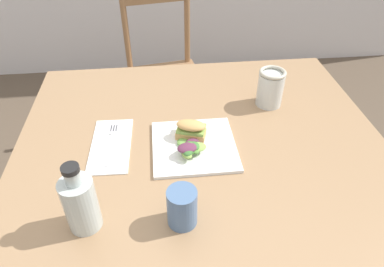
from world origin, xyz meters
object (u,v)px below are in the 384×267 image
(cup_extra_side, at_px, (181,207))
(plate_lunch, at_px, (193,146))
(chair_wooden_far, at_px, (164,76))
(bottle_cold_brew, at_px, (80,205))
(mason_jar_iced_tea, at_px, (270,89))
(sandwich_half_front, at_px, (190,129))
(fork_on_napkin, at_px, (111,141))
(dining_table, at_px, (200,169))

(cup_extra_side, bearing_deg, plate_lunch, 77.71)
(chair_wooden_far, distance_m, bottle_cold_brew, 1.26)
(mason_jar_iced_tea, bearing_deg, bottle_cold_brew, -141.53)
(sandwich_half_front, distance_m, fork_on_napkin, 0.24)
(chair_wooden_far, xyz_separation_m, plate_lunch, (0.06, -0.95, 0.30))
(chair_wooden_far, bearing_deg, plate_lunch, -86.55)
(fork_on_napkin, xyz_separation_m, bottle_cold_brew, (-0.04, -0.29, 0.06))
(dining_table, bearing_deg, chair_wooden_far, 95.18)
(fork_on_napkin, xyz_separation_m, mason_jar_iced_tea, (0.52, 0.15, 0.05))
(chair_wooden_far, bearing_deg, fork_on_napkin, -101.74)
(dining_table, relative_size, fork_on_napkin, 5.96)
(dining_table, xyz_separation_m, mason_jar_iced_tea, (0.25, 0.17, 0.18))
(sandwich_half_front, bearing_deg, bottle_cold_brew, -134.38)
(plate_lunch, relative_size, mason_jar_iced_tea, 1.91)
(plate_lunch, distance_m, fork_on_napkin, 0.25)
(plate_lunch, xyz_separation_m, fork_on_napkin, (-0.24, 0.05, 0.00))
(sandwich_half_front, xyz_separation_m, mason_jar_iced_tea, (0.29, 0.16, 0.02))
(plate_lunch, distance_m, mason_jar_iced_tea, 0.35)
(chair_wooden_far, relative_size, sandwich_half_front, 8.83)
(plate_lunch, bearing_deg, chair_wooden_far, 93.45)
(fork_on_napkin, xyz_separation_m, cup_extra_side, (0.19, -0.31, 0.04))
(dining_table, height_order, fork_on_napkin, fork_on_napkin)
(sandwich_half_front, height_order, fork_on_napkin, sandwich_half_front)
(bottle_cold_brew, bearing_deg, mason_jar_iced_tea, 38.47)
(chair_wooden_far, height_order, bottle_cold_brew, bottle_cold_brew)
(sandwich_half_front, relative_size, fork_on_napkin, 0.53)
(sandwich_half_front, xyz_separation_m, fork_on_napkin, (-0.24, 0.01, -0.03))
(dining_table, distance_m, chair_wooden_far, 0.93)
(fork_on_napkin, bearing_deg, plate_lunch, -11.63)
(plate_lunch, height_order, fork_on_napkin, plate_lunch)
(dining_table, bearing_deg, plate_lunch, -128.58)
(dining_table, xyz_separation_m, plate_lunch, (-0.03, -0.03, 0.13))
(sandwich_half_front, height_order, mason_jar_iced_tea, mason_jar_iced_tea)
(dining_table, distance_m, plate_lunch, 0.14)
(dining_table, distance_m, mason_jar_iced_tea, 0.36)
(mason_jar_iced_tea, height_order, cup_extra_side, mason_jar_iced_tea)
(bottle_cold_brew, height_order, mason_jar_iced_tea, bottle_cold_brew)
(dining_table, bearing_deg, fork_on_napkin, 176.22)
(dining_table, bearing_deg, mason_jar_iced_tea, 33.59)
(cup_extra_side, bearing_deg, fork_on_napkin, 121.00)
(plate_lunch, bearing_deg, fork_on_napkin, 168.37)
(sandwich_half_front, relative_size, cup_extra_side, 0.99)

